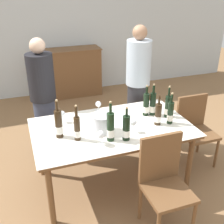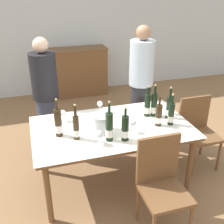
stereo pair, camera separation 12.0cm
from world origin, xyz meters
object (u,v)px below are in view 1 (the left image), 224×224
at_px(wine_bottle_1, 153,104).
at_px(wine_glass_4, 62,114).
at_px(wine_bottle_4, 158,115).
at_px(wine_bottle_0, 146,105).
at_px(wine_glass_2, 171,105).
at_px(wine_bottle_6, 170,113).
at_px(wine_bottle_3, 111,128).
at_px(dining_table, 112,132).
at_px(wine_bottle_5, 168,107).
at_px(person_guest_left, 138,87).
at_px(wine_bottle_7, 77,128).
at_px(wine_glass_1, 101,135).
at_px(person_host, 44,100).
at_px(wine_glass_3, 98,105).
at_px(wine_bottle_2, 59,125).
at_px(ice_bucket, 103,123).
at_px(wine_bottle_8, 126,129).
at_px(wine_glass_0, 133,123).
at_px(chair_right_end, 195,126).
at_px(chair_near_front, 164,178).
at_px(sideboard_cabinet, 70,73).

xyz_separation_m(wine_bottle_1, wine_glass_4, (-1.04, 0.17, -0.04)).
bearing_deg(wine_bottle_4, wine_bottle_0, 95.24).
xyz_separation_m(wine_bottle_4, wine_glass_2, (0.28, 0.21, -0.01)).
bearing_deg(wine_bottle_6, wine_bottle_3, -170.69).
bearing_deg(wine_glass_4, dining_table, -30.69).
height_order(wine_bottle_0, wine_bottle_5, wine_bottle_5).
bearing_deg(dining_table, person_guest_left, 49.74).
bearing_deg(wine_bottle_7, wine_bottle_3, -21.12).
bearing_deg(wine_bottle_1, person_guest_left, 81.39).
bearing_deg(wine_bottle_0, wine_bottle_5, -28.91).
height_order(wine_bottle_5, wine_glass_1, wine_bottle_5).
height_order(wine_bottle_3, wine_glass_2, wine_bottle_3).
bearing_deg(wine_bottle_4, wine_bottle_5, 34.09).
xyz_separation_m(wine_glass_4, person_host, (-0.14, 0.58, -0.05)).
xyz_separation_m(wine_bottle_5, wine_glass_3, (-0.72, 0.41, -0.03)).
height_order(dining_table, wine_bottle_4, wine_bottle_4).
xyz_separation_m(wine_glass_1, wine_glass_4, (-0.27, 0.60, -0.01)).
distance_m(wine_bottle_2, person_host, 0.90).
relative_size(dining_table, ice_bucket, 7.76).
relative_size(wine_bottle_8, person_guest_left, 0.22).
xyz_separation_m(wine_bottle_7, wine_bottle_8, (0.46, -0.16, -0.01)).
bearing_deg(wine_glass_0, person_host, 127.14).
distance_m(wine_bottle_0, wine_bottle_5, 0.25).
bearing_deg(wine_glass_3, wine_bottle_1, -27.55).
bearing_deg(chair_right_end, wine_bottle_7, -171.97).
bearing_deg(chair_near_front, sideboard_cabinet, 91.99).
relative_size(wine_glass_4, chair_near_front, 0.15).
distance_m(wine_bottle_7, wine_glass_1, 0.26).
distance_m(ice_bucket, chair_right_end, 1.34).
distance_m(wine_glass_1, wine_glass_3, 0.76).
xyz_separation_m(wine_bottle_0, wine_bottle_2, (-1.05, -0.16, 0.01)).
xyz_separation_m(wine_bottle_0, wine_bottle_8, (-0.43, -0.44, -0.00)).
bearing_deg(wine_glass_2, wine_bottle_6, -121.40).
distance_m(dining_table, wine_glass_4, 0.59).
xyz_separation_m(wine_bottle_0, wine_glass_2, (0.30, -0.05, -0.03)).
distance_m(wine_bottle_3, wine_glass_2, 0.95).
bearing_deg(wine_glass_2, person_host, 150.97).
xyz_separation_m(ice_bucket, wine_glass_4, (-0.36, 0.35, -0.01)).
xyz_separation_m(wine_bottle_8, wine_glass_1, (-0.27, -0.01, -0.02)).
distance_m(person_host, person_guest_left, 1.28).
height_order(wine_bottle_0, wine_bottle_7, wine_bottle_7).
xyz_separation_m(wine_bottle_4, wine_bottle_6, (0.14, -0.02, 0.01)).
bearing_deg(person_guest_left, wine_bottle_0, -105.67).
bearing_deg(wine_bottle_7, person_host, 101.71).
height_order(wine_bottle_0, wine_bottle_2, wine_bottle_2).
distance_m(wine_bottle_1, wine_glass_1, 0.89).
bearing_deg(wine_glass_0, wine_bottle_2, 167.70).
bearing_deg(wine_glass_4, wine_bottle_0, -8.83).
xyz_separation_m(wine_bottle_0, wine_bottle_5, (0.22, -0.12, -0.01)).
distance_m(wine_bottle_3, wine_bottle_4, 0.62).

